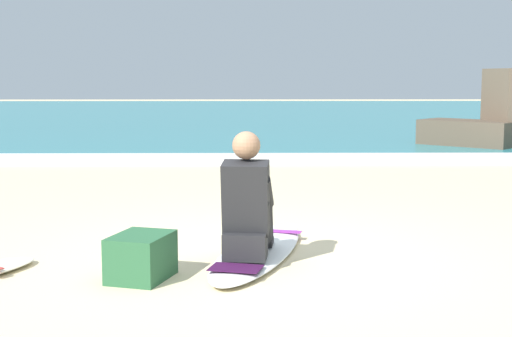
{
  "coord_description": "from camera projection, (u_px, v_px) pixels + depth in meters",
  "views": [
    {
      "loc": [
        -0.1,
        -5.63,
        1.42
      ],
      "look_at": [
        0.0,
        1.33,
        0.55
      ],
      "focal_mm": 51.61,
      "sensor_mm": 36.0,
      "label": 1
    }
  ],
  "objects": [
    {
      "name": "beach_bag",
      "position": [
        141.0,
        257.0,
        5.18
      ],
      "size": [
        0.49,
        0.57,
        0.32
      ],
      "primitive_type": "cube",
      "rotation": [
        0.0,
        0.0,
        -0.3
      ],
      "color": "#285B38",
      "rests_on": "ground"
    },
    {
      "name": "surfer_seated",
      "position": [
        247.0,
        208.0,
        5.55
      ],
      "size": [
        0.42,
        0.73,
        0.95
      ],
      "color": "#232326",
      "rests_on": "surfboard_main"
    },
    {
      "name": "ground_plane",
      "position": [
        258.0,
        259.0,
        5.76
      ],
      "size": [
        80.0,
        80.0,
        0.0
      ],
      "primitive_type": "plane",
      "color": "beige"
    },
    {
      "name": "rock_outcrop_distant",
      "position": [
        511.0,
        120.0,
        14.31
      ],
      "size": [
        3.32,
        2.21,
        1.57
      ],
      "color": "brown",
      "rests_on": "ground"
    },
    {
      "name": "sea",
      "position": [
        248.0,
        116.0,
        25.83
      ],
      "size": [
        80.0,
        28.0,
        0.1
      ],
      "primitive_type": "cube",
      "color": "teal",
      "rests_on": "ground"
    },
    {
      "name": "surfboard_main",
      "position": [
        258.0,
        251.0,
        5.89
      ],
      "size": [
        1.05,
        2.22,
        0.08
      ],
      "color": "white",
      "rests_on": "ground"
    },
    {
      "name": "breaking_foam",
      "position": [
        251.0,
        159.0,
        12.24
      ],
      "size": [
        80.0,
        0.9,
        0.11
      ],
      "primitive_type": "cube",
      "color": "white",
      "rests_on": "ground"
    }
  ]
}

